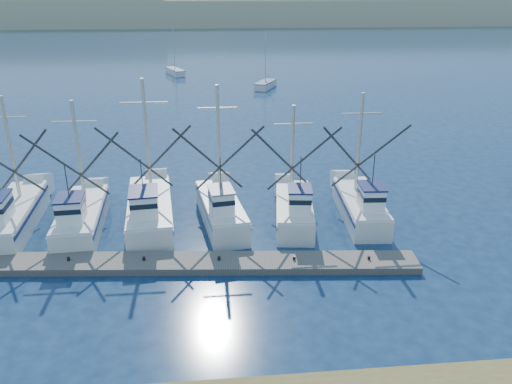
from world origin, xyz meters
The scene contains 6 objects.
ground centered at (0.00, 0.00, 0.00)m, with size 500.00×500.00×0.00m, color #0D1F39.
floating_dock centered at (-8.94, 5.56, 0.19)m, with size 29.19×1.95×0.39m, color #57534E.
dune_ridge centered at (0.00, 210.00, 5.00)m, with size 360.00×60.00×10.00m, color tan.
trawler_fleet centered at (-9.58, 10.50, 0.96)m, with size 28.80×8.91×10.15m.
sailboat_near centered at (3.46, 56.58, 0.50)m, with size 3.91×5.75×8.10m.
sailboat_far centered at (-10.69, 70.80, 0.49)m, with size 3.70×6.49×8.10m.
Camera 1 is at (-5.26, -18.11, 13.76)m, focal length 35.00 mm.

